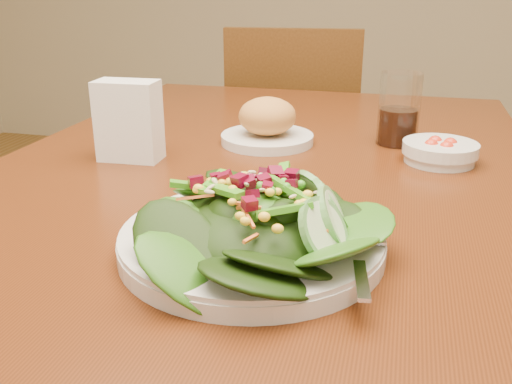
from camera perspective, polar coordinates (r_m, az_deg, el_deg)
dining_table at (r=0.95m, az=0.08°, el=-3.91°), size 0.90×1.40×0.75m
chair_far at (r=1.88m, az=3.79°, el=3.34°), size 0.46×0.46×0.90m
salad_plate at (r=0.64m, az=0.44°, el=-3.41°), size 0.30×0.30×0.09m
bread_plate at (r=1.06m, az=1.13°, el=6.74°), size 0.17×0.17×0.09m
tomato_bowl at (r=1.00m, az=17.91°, el=3.87°), size 0.12×0.12×0.04m
drinking_glass at (r=1.09m, az=14.07°, el=7.57°), size 0.08×0.08×0.13m
napkin_holder at (r=0.98m, az=-12.63°, el=7.17°), size 0.11×0.06×0.13m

